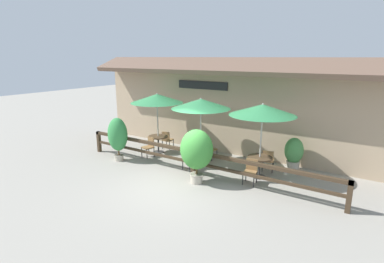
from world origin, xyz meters
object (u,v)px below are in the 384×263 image
patio_umbrella_near (157,98)px  patio_umbrella_far (263,110)px  dining_table_middle (201,149)px  chair_middle_wallside (210,149)px  dining_table_near (158,139)px  potted_plant_broad_leaf (294,153)px  chair_near_streetside (149,146)px  dining_table_far (260,161)px  chair_far_streetside (251,170)px  potted_plant_tall_tropical (197,151)px  chair_far_wallside (268,160)px  patio_umbrella_middle (201,104)px  potted_plant_corner_fern (118,135)px  chair_near_wallside (167,139)px  chair_middle_streetside (191,157)px

patio_umbrella_near → patio_umbrella_far: same height
dining_table_middle → chair_middle_wallside: (0.05, 0.69, -0.14)m
dining_table_near → potted_plant_broad_leaf: bearing=11.0°
chair_near_streetside → dining_table_far: 4.90m
chair_far_streetside → patio_umbrella_far: bearing=78.8°
patio_umbrella_near → dining_table_middle: 3.05m
potted_plant_broad_leaf → chair_middle_wallside: bearing=-168.3°
dining_table_middle → chair_middle_wallside: size_ratio=1.04×
dining_table_middle → potted_plant_tall_tropical: size_ratio=0.47×
chair_far_wallside → chair_middle_wallside: bearing=-14.4°
patio_umbrella_middle → chair_far_wallside: 3.33m
potted_plant_corner_fern → potted_plant_broad_leaf: potted_plant_corner_fern is taller
chair_near_streetside → dining_table_far: chair_near_streetside is taller
patio_umbrella_middle → dining_table_middle: bearing=-90.0°
patio_umbrella_near → dining_table_near: 1.86m
chair_near_wallside → dining_table_far: chair_near_wallside is taller
patio_umbrella_near → potted_plant_corner_fern: (-0.70, -1.76, -1.39)m
patio_umbrella_middle → dining_table_far: size_ratio=3.05×
chair_far_wallside → potted_plant_tall_tropical: potted_plant_tall_tropical is taller
dining_table_near → chair_near_wallside: chair_near_wallside is taller
dining_table_near → patio_umbrella_middle: (2.40, -0.26, 1.86)m
chair_middle_wallside → dining_table_far: chair_middle_wallside is taller
dining_table_far → dining_table_middle: bearing=179.5°
dining_table_near → chair_far_wallside: size_ratio=1.04×
dining_table_near → potted_plant_broad_leaf: (5.73, 1.11, 0.07)m
dining_table_middle → potted_plant_tall_tropical: bearing=-62.9°
dining_table_middle → chair_far_wallside: size_ratio=1.04×
patio_umbrella_near → dining_table_near: (0.00, -0.00, -1.86)m
chair_near_wallside → chair_middle_streetside: size_ratio=1.00×
chair_near_streetside → dining_table_middle: chair_near_streetside is taller
chair_near_streetside → chair_middle_streetside: same height
dining_table_near → potted_plant_broad_leaf: size_ratio=0.69×
chair_far_wallside → potted_plant_broad_leaf: size_ratio=0.66×
dining_table_middle → dining_table_far: size_ratio=1.00×
patio_umbrella_far → dining_table_far: (0.00, -0.00, -1.86)m
dining_table_middle → chair_near_streetside: bearing=-170.3°
chair_near_wallside → potted_plant_tall_tropical: 4.23m
dining_table_middle → dining_table_far: (2.50, -0.02, 0.00)m
dining_table_middle → patio_umbrella_far: bearing=-0.5°
dining_table_near → patio_umbrella_middle: size_ratio=0.33×
chair_middle_streetside → potted_plant_broad_leaf: size_ratio=0.66×
potted_plant_tall_tropical → potted_plant_corner_fern: (-3.97, 0.18, -0.08)m
chair_near_streetside → dining_table_near: bearing=103.2°
chair_middle_wallside → chair_far_streetside: size_ratio=1.00×
chair_middle_wallside → chair_far_streetside: bearing=156.4°
chair_near_streetside → chair_far_streetside: same height
potted_plant_corner_fern → potted_plant_broad_leaf: size_ratio=1.43×
chair_middle_wallside → patio_umbrella_far: size_ratio=0.31×
potted_plant_tall_tropical → patio_umbrella_far: bearing=45.4°
chair_middle_streetside → patio_umbrella_far: patio_umbrella_far is taller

